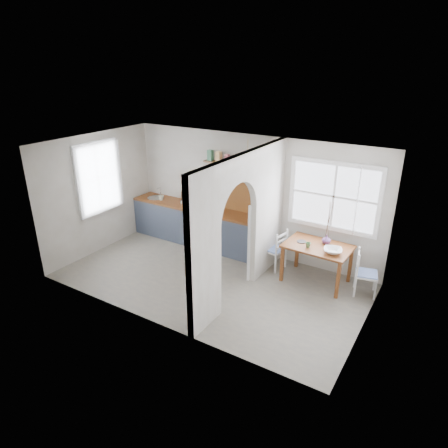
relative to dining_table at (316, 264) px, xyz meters
The scene contains 26 objects.
floor 2.07m from the dining_table, 148.90° to the right, with size 5.80×3.20×0.01m, color gray.
ceiling 3.01m from the dining_table, 148.90° to the right, with size 5.80×3.20×0.01m, color #B7AF9F.
walls 2.24m from the dining_table, 148.90° to the right, with size 5.81×3.21×2.60m.
partition 1.80m from the dining_table, 136.40° to the right, with size 0.12×3.20×2.60m.
kitchen_window 4.90m from the dining_table, 167.15° to the right, with size 0.10×1.16×1.50m, color white, non-canonical shape.
nook_window 1.32m from the dining_table, 83.79° to the left, with size 1.76×0.10×1.30m, color white, non-canonical shape.
counter 2.89m from the dining_table, behind, with size 3.50×0.60×0.90m.
sink 4.21m from the dining_table, behind, with size 0.40×0.40×0.02m, color silver.
backsplash 2.24m from the dining_table, 164.99° to the left, with size 1.65×0.03×0.90m, color #8E5418.
shelf 2.57m from the dining_table, 167.35° to the left, with size 1.75×0.20×0.21m.
pendant_lamp 2.19m from the dining_table, behind, with size 0.26×0.26×0.16m, color beige.
utensil_rail 1.57m from the dining_table, behind, with size 0.02×0.02×0.50m, color silver.
dining_table is the anchor object (origin of this frame).
chair_left 0.93m from the dining_table, behind, with size 0.39×0.39×0.86m, color white, non-canonical shape.
chair_right 0.93m from the dining_table, ahead, with size 0.39×0.39×0.85m, color white, non-canonical shape.
kettle 1.53m from the dining_table, behind, with size 0.23×0.18×0.27m, color white, non-canonical shape.
mug_a 4.00m from the dining_table, behind, with size 0.12×0.12×0.11m, color silver.
mug_b 3.38m from the dining_table, behind, with size 0.11×0.11×0.09m, color white.
knife_block 3.47m from the dining_table, behind, with size 0.11×0.16×0.25m, color #422817.
jar 3.18m from the dining_table, behind, with size 0.11×0.11×0.17m, color #957C4F.
towel_magenta 1.17m from the dining_table, behind, with size 0.02×0.03×0.49m, color #CE3760.
towel_orange 1.18m from the dining_table, behind, with size 0.02×0.03×0.46m, color #F64B00.
bowl 0.55m from the dining_table, 24.38° to the right, with size 0.33×0.33×0.08m, color white.
table_cup 0.48m from the dining_table, 128.30° to the right, with size 0.10×0.10×0.09m, color #4E7948.
plate 0.51m from the dining_table, behind, with size 0.17×0.17×0.01m, color #292626.
vase 0.51m from the dining_table, 58.57° to the left, with size 0.17×0.17×0.17m, color #683D76.
Camera 1 is at (3.80, -5.64, 3.99)m, focal length 32.00 mm.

